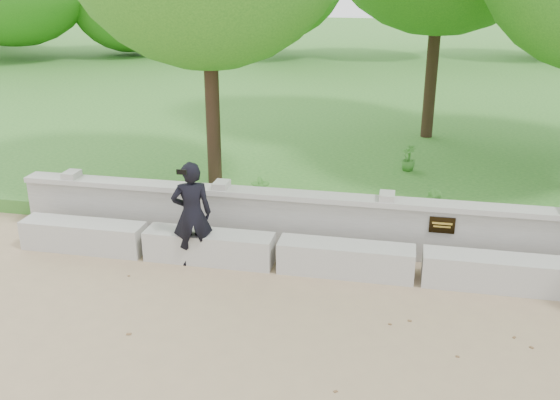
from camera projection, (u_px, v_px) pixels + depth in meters
The scene contains 8 objects.
ground at pixel (417, 359), 6.88m from camera, with size 80.00×80.00×0.00m, color #967E5C.
lawn at pixel (418, 100), 19.68m from camera, with size 40.00×22.00×0.25m, color #296321.
concrete_bench at pixel (418, 265), 8.55m from camera, with size 11.90×0.45×0.45m.
parapet_wall at pixel (420, 230), 9.10m from camera, with size 12.50×0.35×0.90m.
man_main at pixel (192, 214), 8.84m from camera, with size 0.66×0.62×1.55m.
shrub_a at pixel (261, 196), 10.20m from camera, with size 0.32×0.22×0.61m, color #3B7C2A.
shrub_b at pixel (432, 208), 9.70m from camera, with size 0.32×0.26×0.58m, color #3B7C2A.
shrub_d at pixel (408, 158), 12.38m from camera, with size 0.29×0.26×0.51m, color #3B7C2A.
Camera 1 is at (-0.30, -6.02, 4.06)m, focal length 40.00 mm.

